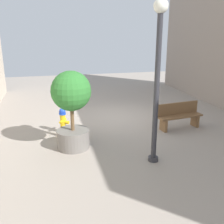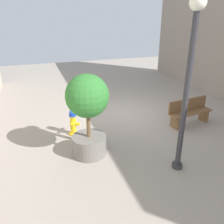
{
  "view_description": "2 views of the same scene",
  "coord_description": "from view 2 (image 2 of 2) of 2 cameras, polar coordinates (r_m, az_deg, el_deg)",
  "views": [
    {
      "loc": [
        2.66,
        10.1,
        3.49
      ],
      "look_at": [
        0.63,
        1.82,
        0.85
      ],
      "focal_mm": 42.36,
      "sensor_mm": 36.0,
      "label": 1
    },
    {
      "loc": [
        3.32,
        8.35,
        3.85
      ],
      "look_at": [
        1.06,
        1.73,
        0.9
      ],
      "focal_mm": 37.88,
      "sensor_mm": 36.0,
      "label": 2
    }
  ],
  "objects": [
    {
      "name": "street_lamp",
      "position": [
        5.71,
        18.1,
        9.15
      ],
      "size": [
        0.36,
        0.36,
        4.22
      ],
      "color": "#2D2D33",
      "rests_on": "ground_plane"
    },
    {
      "name": "fire_hydrant",
      "position": [
        8.05,
        -9.35,
        -2.38
      ],
      "size": [
        0.39,
        0.4,
        0.9
      ],
      "color": "gold",
      "rests_on": "ground_plane"
    },
    {
      "name": "planter_tree",
      "position": [
        6.47,
        -5.87,
        0.62
      ],
      "size": [
        1.18,
        1.18,
        2.39
      ],
      "color": "slate",
      "rests_on": "ground_plane"
    },
    {
      "name": "bench_near",
      "position": [
        9.14,
        18.16,
        0.19
      ],
      "size": [
        1.77,
        0.66,
        0.95
      ],
      "color": "brown",
      "rests_on": "ground_plane"
    },
    {
      "name": "ground_plane",
      "position": [
        9.78,
        2.63,
        -0.32
      ],
      "size": [
        23.4,
        23.4,
        0.0
      ],
      "primitive_type": "plane",
      "color": "gray"
    }
  ]
}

